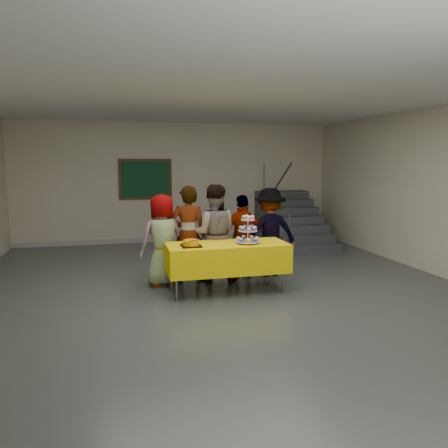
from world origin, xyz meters
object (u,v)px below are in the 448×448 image
(cupcake_stand, at_px, (248,232))
(bake_table, at_px, (227,257))
(schoolchild_c, at_px, (214,234))
(schoolchild_b, at_px, (188,235))
(schoolchild_e, at_px, (270,232))
(staircase, at_px, (289,223))
(schoolchild_a, at_px, (163,240))
(bear_cake, at_px, (191,243))
(schoolchild_d, at_px, (243,237))
(noticeboard, at_px, (145,179))

(cupcake_stand, bearing_deg, bake_table, 170.41)
(cupcake_stand, height_order, schoolchild_c, schoolchild_c)
(bake_table, xyz_separation_m, schoolchild_b, (-0.50, 0.67, 0.27))
(schoolchild_e, bearing_deg, staircase, -120.29)
(schoolchild_a, relative_size, schoolchild_c, 0.91)
(staircase, bearing_deg, bear_cake, -129.76)
(schoolchild_a, relative_size, schoolchild_e, 0.96)
(schoolchild_d, height_order, noticeboard, noticeboard)
(schoolchild_a, height_order, schoolchild_c, schoolchild_c)
(schoolchild_d, distance_m, noticeboard, 4.17)
(schoolchild_a, bearing_deg, noticeboard, -106.59)
(schoolchild_e, bearing_deg, cupcake_stand, 49.90)
(schoolchild_e, bearing_deg, schoolchild_c, 7.03)
(schoolchild_a, bearing_deg, bake_table, 129.12)
(noticeboard, bearing_deg, schoolchild_d, -70.01)
(schoolchild_c, bearing_deg, staircase, -116.36)
(bake_table, relative_size, cupcake_stand, 4.22)
(schoolchild_a, bearing_deg, schoolchild_d, 167.86)
(bake_table, distance_m, cupcake_stand, 0.51)
(bake_table, relative_size, staircase, 0.78)
(schoolchild_a, height_order, schoolchild_b, schoolchild_b)
(schoolchild_c, distance_m, schoolchild_d, 0.57)
(schoolchild_b, relative_size, staircase, 0.69)
(schoolchild_d, xyz_separation_m, noticeboard, (-1.39, 3.83, 0.87))
(bake_table, xyz_separation_m, staircase, (2.60, 3.74, -0.07))
(schoolchild_b, bearing_deg, schoolchild_c, -174.31)
(bake_table, height_order, schoolchild_c, schoolchild_c)
(schoolchild_d, relative_size, schoolchild_e, 0.93)
(schoolchild_e, bearing_deg, schoolchild_d, 3.16)
(schoolchild_a, distance_m, schoolchild_e, 1.93)
(bear_cake, xyz_separation_m, noticeboard, (-0.33, 4.66, 0.77))
(schoolchild_d, bearing_deg, cupcake_stand, 75.87)
(schoolchild_c, bearing_deg, bake_table, 110.76)
(cupcake_stand, bearing_deg, schoolchild_e, 51.54)
(schoolchild_a, xyz_separation_m, schoolchild_c, (0.86, -0.02, 0.07))
(bake_table, height_order, noticeboard, noticeboard)
(schoolchild_d, relative_size, staircase, 0.61)
(staircase, bearing_deg, schoolchild_c, -130.62)
(schoolchild_b, bearing_deg, cupcake_stand, 149.65)
(schoolchild_e, bearing_deg, schoolchild_b, 3.01)
(cupcake_stand, xyz_separation_m, schoolchild_d, (0.16, 0.80, -0.21))
(bear_cake, distance_m, noticeboard, 4.74)
(bake_table, relative_size, schoolchild_a, 1.24)
(cupcake_stand, height_order, staircase, staircase)
(schoolchild_e, distance_m, staircase, 3.38)
(cupcake_stand, height_order, bear_cake, cupcake_stand)
(schoolchild_c, relative_size, schoolchild_e, 1.05)
(schoolchild_b, distance_m, schoolchild_e, 1.49)
(schoolchild_b, bearing_deg, schoolchild_e, -164.23)
(cupcake_stand, bearing_deg, staircase, 58.98)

